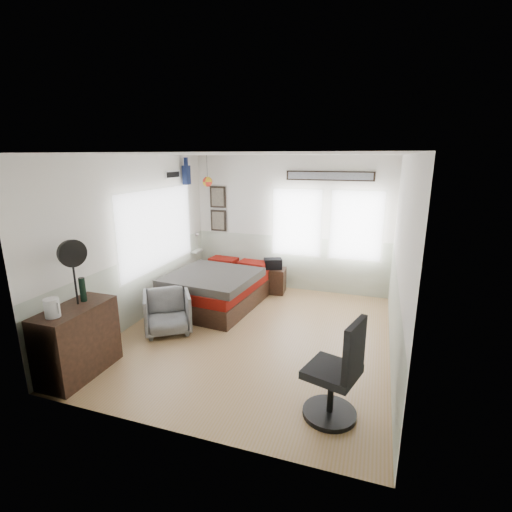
# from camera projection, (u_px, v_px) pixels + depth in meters

# --- Properties ---
(ground_plane) EXTENTS (4.00, 4.50, 0.01)m
(ground_plane) POSITION_uv_depth(u_px,v_px,m) (254.00, 335.00, 5.75)
(ground_plane) COLOR #B18548
(room_shell) EXTENTS (4.02, 4.52, 2.71)m
(room_shell) POSITION_uv_depth(u_px,v_px,m) (253.00, 230.00, 5.53)
(room_shell) COLOR white
(room_shell) RESTS_ON ground_plane
(wall_decor) EXTENTS (3.55, 1.32, 1.44)m
(wall_decor) POSITION_uv_depth(u_px,v_px,m) (233.00, 186.00, 7.34)
(wall_decor) COLOR black
(wall_decor) RESTS_ON room_shell
(bed) EXTENTS (1.60, 2.14, 0.64)m
(bed) POSITION_uv_depth(u_px,v_px,m) (219.00, 288.00, 6.88)
(bed) COLOR black
(bed) RESTS_ON ground_plane
(dresser) EXTENTS (0.48, 1.00, 0.90)m
(dresser) POSITION_uv_depth(u_px,v_px,m) (78.00, 341.00, 4.60)
(dresser) COLOR black
(dresser) RESTS_ON ground_plane
(armchair) EXTENTS (0.97, 0.98, 0.65)m
(armchair) POSITION_uv_depth(u_px,v_px,m) (167.00, 312.00, 5.78)
(armchair) COLOR gray
(armchair) RESTS_ON ground_plane
(nightstand) EXTENTS (0.53, 0.44, 0.50)m
(nightstand) POSITION_uv_depth(u_px,v_px,m) (273.00, 280.00, 7.49)
(nightstand) COLOR black
(nightstand) RESTS_ON ground_plane
(task_chair) EXTENTS (0.62, 0.62, 1.14)m
(task_chair) POSITION_uv_depth(u_px,v_px,m) (337.00, 379.00, 3.79)
(task_chair) COLOR black
(task_chair) RESTS_ON ground_plane
(kettle) EXTENTS (0.19, 0.17, 0.22)m
(kettle) POSITION_uv_depth(u_px,v_px,m) (52.00, 308.00, 4.19)
(kettle) COLOR silver
(kettle) RESTS_ON dresser
(bottle) EXTENTS (0.08, 0.08, 0.31)m
(bottle) POSITION_uv_depth(u_px,v_px,m) (83.00, 290.00, 4.64)
(bottle) COLOR black
(bottle) RESTS_ON dresser
(stand_fan) EXTENTS (0.20, 0.32, 0.82)m
(stand_fan) POSITION_uv_depth(u_px,v_px,m) (72.00, 254.00, 4.42)
(stand_fan) COLOR black
(stand_fan) RESTS_ON dresser
(black_bag) EXTENTS (0.41, 0.34, 0.20)m
(black_bag) POSITION_uv_depth(u_px,v_px,m) (273.00, 264.00, 7.40)
(black_bag) COLOR black
(black_bag) RESTS_ON nightstand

